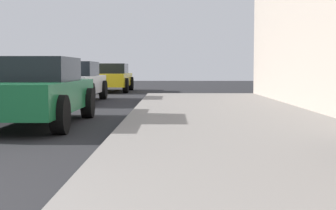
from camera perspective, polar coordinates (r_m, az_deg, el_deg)
name	(u,v)px	position (r m, az deg, el deg)	size (l,w,h in m)	color
car_green	(29,90)	(9.81, -15.47, 1.60)	(2.01, 4.22, 1.27)	#196638
car_white	(70,81)	(16.19, -10.96, 2.63)	(1.92, 4.42, 1.27)	white
car_yellow	(109,77)	(23.17, -6.67, 3.13)	(2.00, 4.53, 1.27)	yellow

